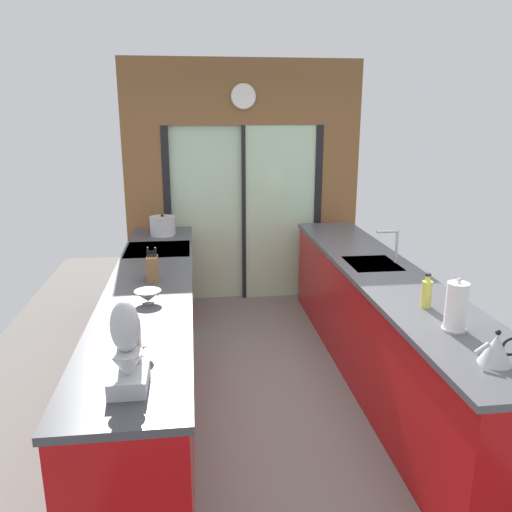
{
  "coord_description": "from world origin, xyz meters",
  "views": [
    {
      "loc": [
        -0.58,
        -3.4,
        2.12
      ],
      "look_at": [
        -0.07,
        0.64,
        0.99
      ],
      "focal_mm": 36.1,
      "sensor_mm": 36.0,
      "label": 1
    }
  ],
  "objects_px": {
    "oven_range": "(161,296)",
    "mixing_bowl_far": "(148,296)",
    "knife_block": "(152,268)",
    "soap_bottle": "(427,293)",
    "stock_pot": "(163,226)",
    "kettle": "(496,349)",
    "paper_towel_roll": "(456,307)",
    "stand_mixer": "(127,354)",
    "mixing_bowl_near": "(136,348)"
  },
  "relations": [
    {
      "from": "knife_block",
      "to": "soap_bottle",
      "type": "height_order",
      "value": "knife_block"
    },
    {
      "from": "knife_block",
      "to": "paper_towel_roll",
      "type": "bearing_deg",
      "value": -32.72
    },
    {
      "from": "knife_block",
      "to": "soap_bottle",
      "type": "xyz_separation_m",
      "value": [
        1.78,
        -0.77,
        -0.0
      ]
    },
    {
      "from": "mixing_bowl_far",
      "to": "stand_mixer",
      "type": "relative_size",
      "value": 0.42
    },
    {
      "from": "oven_range",
      "to": "paper_towel_roll",
      "type": "relative_size",
      "value": 2.93
    },
    {
      "from": "kettle",
      "to": "knife_block",
      "type": "bearing_deg",
      "value": 138.88
    },
    {
      "from": "stock_pot",
      "to": "soap_bottle",
      "type": "distance_m",
      "value": 2.89
    },
    {
      "from": "oven_range",
      "to": "stock_pot",
      "type": "relative_size",
      "value": 3.53
    },
    {
      "from": "stand_mixer",
      "to": "kettle",
      "type": "relative_size",
      "value": 1.75
    },
    {
      "from": "oven_range",
      "to": "soap_bottle",
      "type": "relative_size",
      "value": 4.12
    },
    {
      "from": "mixing_bowl_near",
      "to": "paper_towel_roll",
      "type": "bearing_deg",
      "value": 3.71
    },
    {
      "from": "knife_block",
      "to": "stand_mixer",
      "type": "distance_m",
      "value": 1.56
    },
    {
      "from": "knife_block",
      "to": "soap_bottle",
      "type": "distance_m",
      "value": 1.94
    },
    {
      "from": "knife_block",
      "to": "stock_pot",
      "type": "xyz_separation_m",
      "value": [
        0.0,
        1.5,
        0.0
      ]
    },
    {
      "from": "mixing_bowl_near",
      "to": "stock_pot",
      "type": "relative_size",
      "value": 0.68
    },
    {
      "from": "mixing_bowl_near",
      "to": "stand_mixer",
      "type": "xyz_separation_m",
      "value": [
        0.0,
        -0.3,
        0.12
      ]
    },
    {
      "from": "mixing_bowl_near",
      "to": "paper_towel_roll",
      "type": "distance_m",
      "value": 1.79
    },
    {
      "from": "stand_mixer",
      "to": "mixing_bowl_far",
      "type": "bearing_deg",
      "value": 90.0
    },
    {
      "from": "mixing_bowl_far",
      "to": "paper_towel_roll",
      "type": "bearing_deg",
      "value": -20.61
    },
    {
      "from": "knife_block",
      "to": "stand_mixer",
      "type": "height_order",
      "value": "stand_mixer"
    },
    {
      "from": "stock_pot",
      "to": "paper_towel_roll",
      "type": "xyz_separation_m",
      "value": [
        1.78,
        -2.64,
        0.04
      ]
    },
    {
      "from": "oven_range",
      "to": "stock_pot",
      "type": "bearing_deg",
      "value": 88.13
    },
    {
      "from": "mixing_bowl_near",
      "to": "oven_range",
      "type": "bearing_deg",
      "value": 90.48
    },
    {
      "from": "soap_bottle",
      "to": "knife_block",
      "type": "bearing_deg",
      "value": 156.54
    },
    {
      "from": "oven_range",
      "to": "kettle",
      "type": "relative_size",
      "value": 3.82
    },
    {
      "from": "stand_mixer",
      "to": "kettle",
      "type": "distance_m",
      "value": 1.78
    },
    {
      "from": "kettle",
      "to": "mixing_bowl_far",
      "type": "bearing_deg",
      "value": 148.75
    },
    {
      "from": "kettle",
      "to": "paper_towel_roll",
      "type": "height_order",
      "value": "paper_towel_roll"
    },
    {
      "from": "stock_pot",
      "to": "kettle",
      "type": "height_order",
      "value": "stock_pot"
    },
    {
      "from": "kettle",
      "to": "paper_towel_roll",
      "type": "distance_m",
      "value": 0.42
    },
    {
      "from": "mixing_bowl_near",
      "to": "stand_mixer",
      "type": "relative_size",
      "value": 0.42
    },
    {
      "from": "knife_block",
      "to": "stand_mixer",
      "type": "xyz_separation_m",
      "value": [
        0.0,
        -1.56,
        0.07
      ]
    },
    {
      "from": "oven_range",
      "to": "mixing_bowl_far",
      "type": "xyz_separation_m",
      "value": [
        0.02,
        -1.41,
        0.51
      ]
    },
    {
      "from": "soap_bottle",
      "to": "kettle",
      "type": "bearing_deg",
      "value": -89.87
    },
    {
      "from": "mixing_bowl_near",
      "to": "knife_block",
      "type": "distance_m",
      "value": 1.26
    },
    {
      "from": "oven_range",
      "to": "paper_towel_roll",
      "type": "distance_m",
      "value": 2.81
    },
    {
      "from": "knife_block",
      "to": "soap_bottle",
      "type": "relative_size",
      "value": 1.15
    },
    {
      "from": "mixing_bowl_far",
      "to": "paper_towel_roll",
      "type": "distance_m",
      "value": 1.9
    },
    {
      "from": "mixing_bowl_far",
      "to": "paper_towel_roll",
      "type": "xyz_separation_m",
      "value": [
        1.78,
        -0.67,
        0.1
      ]
    },
    {
      "from": "paper_towel_roll",
      "to": "kettle",
      "type": "bearing_deg",
      "value": -89.76
    },
    {
      "from": "mixing_bowl_near",
      "to": "stock_pot",
      "type": "bearing_deg",
      "value": 90.0
    },
    {
      "from": "stock_pot",
      "to": "kettle",
      "type": "bearing_deg",
      "value": -59.74
    },
    {
      "from": "oven_range",
      "to": "stand_mixer",
      "type": "relative_size",
      "value": 2.19
    },
    {
      "from": "stock_pot",
      "to": "paper_towel_roll",
      "type": "distance_m",
      "value": 3.19
    },
    {
      "from": "mixing_bowl_near",
      "to": "soap_bottle",
      "type": "bearing_deg",
      "value": 15.28
    },
    {
      "from": "oven_range",
      "to": "stand_mixer",
      "type": "bearing_deg",
      "value": -89.58
    },
    {
      "from": "mixing_bowl_far",
      "to": "mixing_bowl_near",
      "type": "bearing_deg",
      "value": -90.0
    },
    {
      "from": "stand_mixer",
      "to": "soap_bottle",
      "type": "height_order",
      "value": "stand_mixer"
    },
    {
      "from": "oven_range",
      "to": "kettle",
      "type": "xyz_separation_m",
      "value": [
        1.8,
        -2.49,
        0.54
      ]
    },
    {
      "from": "stand_mixer",
      "to": "soap_bottle",
      "type": "bearing_deg",
      "value": 23.89
    }
  ]
}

